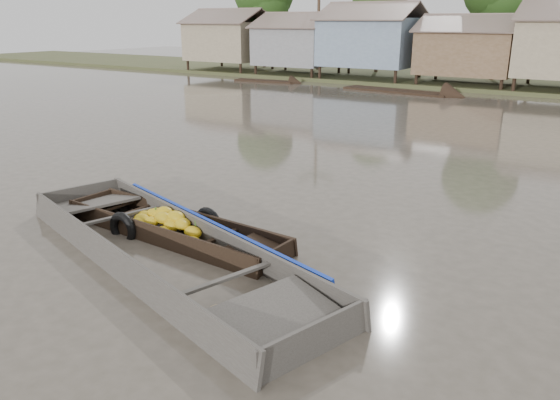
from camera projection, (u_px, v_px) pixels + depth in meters
The scene contains 3 objects.
ground at pixel (231, 264), 9.88m from camera, with size 120.00×120.00×0.00m, color #4C463A.
banana_boat at pixel (169, 227), 11.25m from camera, with size 5.45×1.55×0.77m.
viewer_boat at pixel (167, 256), 10.03m from camera, with size 8.39×4.35×0.65m.
Camera 1 is at (5.66, -7.06, 4.23)m, focal length 35.00 mm.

